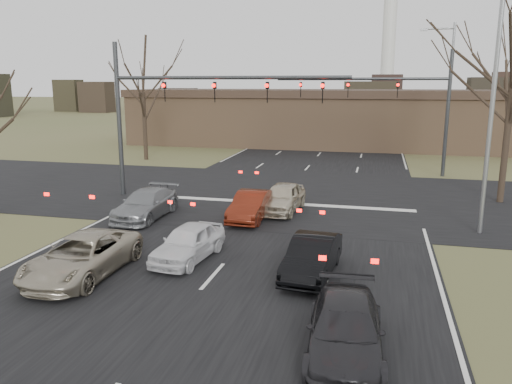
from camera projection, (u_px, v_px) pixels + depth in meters
ground at (175, 320)px, 12.80m from camera, size 360.00×360.00×0.00m
road_main at (344, 126)px, 69.70m from camera, size 14.00×300.00×0.02m
road_cross at (284, 195)px, 27.02m from camera, size 200.00×14.00×0.02m
building at (349, 118)px, 47.80m from camera, size 42.40×10.40×5.30m
mast_arm_near at (176, 101)px, 25.26m from camera, size 12.12×0.24×8.00m
mast_arm_far at (402, 98)px, 32.09m from camera, size 11.12×0.24×8.00m
streetlight_right_near at (488, 93)px, 19.02m from camera, size 2.34×0.25×10.00m
streetlight_right_far at (447, 88)px, 35.03m from camera, size 2.34×0.25×10.00m
tree_left_far at (142, 64)px, 37.97m from camera, size 5.70×5.70×9.50m
tree_right_far at (509, 70)px, 40.99m from camera, size 5.40×5.40×9.00m
car_silver_suv at (82, 256)px, 15.62m from camera, size 2.16×4.63×1.28m
car_white_sedan at (188, 242)px, 17.05m from camera, size 1.86×3.74×1.23m
car_black_hatch at (312, 256)px, 15.66m from camera, size 1.61×3.85×1.24m
car_charcoal_sedan at (345, 330)px, 11.05m from camera, size 1.90×4.19×1.19m
car_grey_ahead at (146, 204)px, 22.36m from camera, size 1.80×4.35×1.26m
car_red_ahead at (251, 206)px, 22.08m from camera, size 1.37×3.81×1.25m
car_silver_ahead at (283, 198)px, 23.44m from camera, size 1.90×4.07×1.35m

